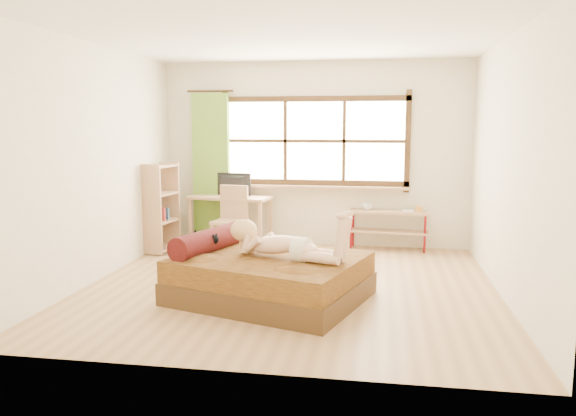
% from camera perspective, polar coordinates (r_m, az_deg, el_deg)
% --- Properties ---
extents(floor, '(4.50, 4.50, 0.00)m').
position_cam_1_polar(floor, '(6.34, 0.25, -7.91)').
color(floor, '#9E754C').
rests_on(floor, ground).
extents(ceiling, '(4.50, 4.50, 0.00)m').
position_cam_1_polar(ceiling, '(6.15, 0.27, 17.01)').
color(ceiling, white).
rests_on(ceiling, wall_back).
extents(wall_back, '(4.50, 0.00, 4.50)m').
position_cam_1_polar(wall_back, '(8.32, 2.72, 5.44)').
color(wall_back, silver).
rests_on(wall_back, floor).
extents(wall_front, '(4.50, 0.00, 4.50)m').
position_cam_1_polar(wall_front, '(3.90, -4.98, 2.03)').
color(wall_front, silver).
rests_on(wall_front, floor).
extents(wall_left, '(0.00, 4.50, 4.50)m').
position_cam_1_polar(wall_left, '(6.82, -18.80, 4.34)').
color(wall_left, silver).
rests_on(wall_left, floor).
extents(wall_right, '(0.00, 4.50, 4.50)m').
position_cam_1_polar(wall_right, '(6.16, 21.46, 3.82)').
color(wall_right, silver).
rests_on(wall_right, floor).
extents(window, '(2.80, 0.16, 1.46)m').
position_cam_1_polar(window, '(8.28, 2.70, 6.52)').
color(window, '#FFEDBF').
rests_on(window, wall_back).
extents(curtain, '(0.55, 0.10, 2.20)m').
position_cam_1_polar(curtain, '(8.54, -7.80, 4.10)').
color(curtain, '#5A8A25').
rests_on(curtain, wall_back).
extents(bed, '(2.16, 1.93, 0.69)m').
position_cam_1_polar(bed, '(5.84, -2.19, -6.84)').
color(bed, '#382511').
rests_on(bed, floor).
extents(woman, '(1.32, 0.73, 0.54)m').
position_cam_1_polar(woman, '(5.63, -0.43, -2.40)').
color(woman, beige).
rests_on(woman, bed).
extents(kitten, '(0.29, 0.19, 0.22)m').
position_cam_1_polar(kitten, '(6.01, -8.39, -3.38)').
color(kitten, black).
rests_on(kitten, bed).
extents(desk, '(1.26, 0.72, 0.75)m').
position_cam_1_polar(desk, '(8.32, -5.88, 0.55)').
color(desk, tan).
rests_on(desk, floor).
extents(monitor, '(0.58, 0.16, 0.33)m').
position_cam_1_polar(monitor, '(8.34, -5.81, 2.40)').
color(monitor, black).
rests_on(monitor, desk).
extents(chair, '(0.48, 0.48, 0.94)m').
position_cam_1_polar(chair, '(7.96, -5.77, -0.73)').
color(chair, tan).
rests_on(chair, floor).
extents(pipe_shelf, '(1.15, 0.38, 0.64)m').
position_cam_1_polar(pipe_shelf, '(8.19, 10.22, -1.31)').
color(pipe_shelf, tan).
rests_on(pipe_shelf, floor).
extents(cup, '(0.15, 0.15, 0.11)m').
position_cam_1_polar(cup, '(8.16, 8.07, 0.15)').
color(cup, gray).
rests_on(cup, pipe_shelf).
extents(book, '(0.17, 0.23, 0.02)m').
position_cam_1_polar(book, '(8.17, 11.57, -0.24)').
color(book, gray).
rests_on(book, pipe_shelf).
extents(bookshelf, '(0.38, 0.58, 1.25)m').
position_cam_1_polar(bookshelf, '(8.11, -12.78, 0.07)').
color(bookshelf, tan).
rests_on(bookshelf, floor).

